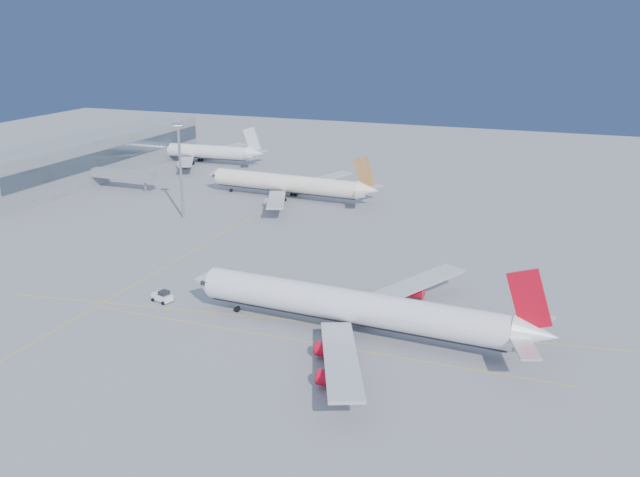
{
  "coord_description": "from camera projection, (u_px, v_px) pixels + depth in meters",
  "views": [
    {
      "loc": [
        47.64,
        -120.3,
        54.91
      ],
      "look_at": [
        -6.51,
        23.2,
        7.0
      ],
      "focal_mm": 40.0,
      "sensor_mm": 36.0,
      "label": 1
    }
  ],
  "objects": [
    {
      "name": "pushback_tug",
      "position": [
        162.0,
        296.0,
        143.12
      ],
      "size": [
        4.71,
        3.56,
        2.41
      ],
      "rotation": [
        0.0,
        0.0,
        -0.28
      ],
      "color": "white",
      "rests_on": "ground"
    },
    {
      "name": "ground",
      "position": [
        309.0,
        309.0,
        139.86
      ],
      "size": [
        500.0,
        500.0,
        0.0
      ],
      "primitive_type": "plane",
      "color": "slate",
      "rests_on": "ground"
    },
    {
      "name": "terminal",
      "position": [
        96.0,
        156.0,
        252.26
      ],
      "size": [
        18.4,
        110.0,
        15.0
      ],
      "color": "gray",
      "rests_on": "ground"
    },
    {
      "name": "airliner_etihad",
      "position": [
        289.0,
        184.0,
        223.17
      ],
      "size": [
        60.01,
        55.31,
        15.66
      ],
      "rotation": [
        0.0,
        0.0,
        -0.07
      ],
      "color": "white",
      "rests_on": "ground"
    },
    {
      "name": "airliner_third",
      "position": [
        196.0,
        151.0,
        277.85
      ],
      "size": [
        56.97,
        52.52,
        15.29
      ],
      "rotation": [
        0.0,
        0.0,
        0.05
      ],
      "color": "white",
      "rests_on": "ground"
    },
    {
      "name": "jet_bridge",
      "position": [
        126.0,
        175.0,
        233.99
      ],
      "size": [
        23.6,
        3.6,
        6.9
      ],
      "color": "gray",
      "rests_on": "ground"
    },
    {
      "name": "airliner_virgin",
      "position": [
        358.0,
        308.0,
        127.07
      ],
      "size": [
        69.45,
        62.28,
        17.13
      ],
      "rotation": [
        0.0,
        0.0,
        -0.06
      ],
      "color": "white",
      "rests_on": "ground"
    },
    {
      "name": "light_mast",
      "position": [
        180.0,
        163.0,
        198.23
      ],
      "size": [
        2.34,
        2.34,
        27.08
      ],
      "color": "gray",
      "rests_on": "ground"
    },
    {
      "name": "taxiway_lines",
      "position": [
        256.0,
        288.0,
        150.48
      ],
      "size": [
        118.86,
        140.0,
        0.02
      ],
      "color": "#D5B90B",
      "rests_on": "ground"
    }
  ]
}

